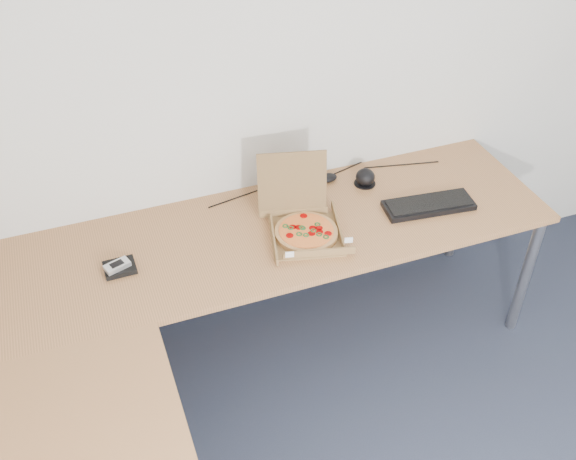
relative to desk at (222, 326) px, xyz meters
name	(u,v)px	position (x,y,z in m)	size (l,w,h in m)	color
desk	(222,326)	(0.00, 0.00, 0.00)	(2.50, 2.20, 0.73)	#A76F41
pizza_box	(305,227)	(0.47, 0.36, 0.07)	(0.30, 0.35, 0.30)	olive
drinking_glass	(315,192)	(0.59, 0.55, 0.09)	(0.07, 0.07, 0.13)	silver
keyboard	(429,205)	(1.06, 0.34, 0.04)	(0.40, 0.14, 0.03)	black
mouse	(327,178)	(0.71, 0.69, 0.05)	(0.10, 0.06, 0.03)	black
wallet	(120,268)	(-0.31, 0.41, 0.04)	(0.12, 0.10, 0.02)	black
phone	(117,266)	(-0.31, 0.40, 0.06)	(0.10, 0.05, 0.02)	#B2B5BA
dome_speaker	(365,176)	(0.87, 0.61, 0.07)	(0.10, 0.10, 0.09)	black
cable_bundle	(321,180)	(0.69, 0.71, 0.03)	(0.56, 0.04, 0.01)	black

